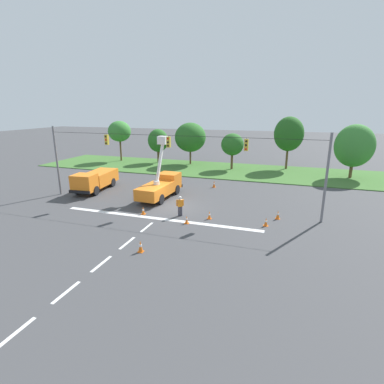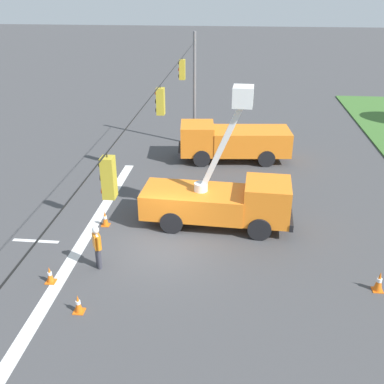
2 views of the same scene
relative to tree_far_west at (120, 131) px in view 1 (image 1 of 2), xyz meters
The scene contains 20 objects.
ground_plane 27.51m from the tree_far_west, 48.71° to the right, with size 200.00×200.00×0.00m, color #424244.
grass_verge 18.68m from the tree_far_west, ahead, with size 56.00×12.00×0.10m, color #3D6B2D.
lane_markings 31.35m from the tree_far_west, 54.77° to the right, with size 17.60×15.25×0.01m.
signal_gantry 27.02m from the tree_far_west, 48.78° to the right, with size 26.20×0.33×7.20m.
tree_far_west is the anchor object (origin of this frame).
tree_west 7.12m from the tree_far_west, ahead, with size 3.38×3.29×5.62m.
tree_centre 12.57m from the tree_far_west, ahead, with size 4.92×5.31×6.72m.
tree_east 19.84m from the tree_far_west, ahead, with size 3.32×3.37×5.38m.
tree_far_east 27.56m from the tree_far_west, ahead, with size 4.27×4.07×7.78m.
tree_east_end 35.78m from the tree_far_west, ahead, with size 4.86×4.26×7.00m.
utility_truck_bucket_lift 24.16m from the tree_far_west, 49.09° to the right, with size 2.56×6.70×6.24m.
utility_truck_support_near 19.65m from the tree_far_west, 67.21° to the right, with size 3.02×6.87×2.26m.
road_worker 30.05m from the tree_far_west, 49.29° to the right, with size 0.57×0.41×1.77m.
traffic_cone_foreground_left 31.82m from the tree_far_west, 45.63° to the right, with size 0.36×0.36×0.68m.
traffic_cone_foreground_right 28.72m from the tree_far_west, 55.06° to the right, with size 0.36×0.36×0.71m.
traffic_cone_mid_left 35.72m from the tree_far_west, 56.88° to the right, with size 0.36×0.36×0.79m.
traffic_cone_mid_right 23.81m from the tree_far_west, 31.88° to the right, with size 0.36×0.36×0.79m.
traffic_cone_near_bucket 31.98m from the tree_far_west, 49.52° to the right, with size 0.36×0.36×0.66m.
traffic_cone_lane_edge_a 34.70m from the tree_far_west, 37.03° to the right, with size 0.36×0.36×0.76m.
traffic_cone_lane_edge_b 35.25m from the tree_far_west, 40.32° to the right, with size 0.36×0.36×0.71m.
Camera 1 is at (10.18, -24.97, 8.98)m, focal length 28.00 mm.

